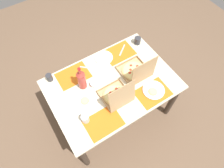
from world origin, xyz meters
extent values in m
plane|color=brown|center=(0.00, 0.00, 0.00)|extent=(6.00, 6.00, 0.00)
cylinder|color=#3F3328|center=(-0.63, -0.42, 0.35)|extent=(0.07, 0.07, 0.70)
cylinder|color=#3F3328|center=(0.63, -0.42, 0.35)|extent=(0.07, 0.07, 0.70)
cylinder|color=#3F3328|center=(-0.63, 0.42, 0.35)|extent=(0.07, 0.07, 0.70)
cylinder|color=#3F3328|center=(0.63, 0.42, 0.35)|extent=(0.07, 0.07, 0.70)
cube|color=beige|center=(0.00, 0.00, 0.71)|extent=(1.37, 0.96, 0.03)
cube|color=orange|center=(-0.31, -0.33, 0.73)|extent=(0.36, 0.26, 0.00)
cube|color=orange|center=(0.31, -0.33, 0.73)|extent=(0.36, 0.26, 0.00)
cube|color=orange|center=(-0.31, 0.33, 0.73)|extent=(0.36, 0.26, 0.00)
cube|color=orange|center=(0.31, 0.33, 0.73)|extent=(0.36, 0.26, 0.00)
cube|color=tan|center=(0.05, 0.14, 0.73)|extent=(0.29, 0.29, 0.01)
cube|color=tan|center=(-0.09, 0.14, 0.75)|extent=(0.01, 0.29, 0.03)
cube|color=tan|center=(0.19, 0.14, 0.75)|extent=(0.01, 0.29, 0.03)
cube|color=tan|center=(0.05, 0.00, 0.75)|extent=(0.29, 0.01, 0.03)
cube|color=tan|center=(0.05, 0.29, 0.75)|extent=(0.29, 0.01, 0.03)
cylinder|color=#E0B76B|center=(0.05, 0.14, 0.74)|extent=(0.26, 0.26, 0.01)
cylinder|color=#EFD67F|center=(0.05, 0.14, 0.75)|extent=(0.23, 0.23, 0.00)
cylinder|color=red|center=(0.09, 0.14, 0.75)|extent=(0.03, 0.03, 0.00)
cylinder|color=red|center=(0.09, 0.19, 0.75)|extent=(0.03, 0.03, 0.00)
cylinder|color=red|center=(0.00, 0.21, 0.75)|extent=(0.03, 0.03, 0.00)
cylinder|color=red|center=(-0.01, 0.15, 0.75)|extent=(0.03, 0.03, 0.00)
cylinder|color=red|center=(0.00, 0.09, 0.75)|extent=(0.03, 0.03, 0.00)
cylinder|color=red|center=(0.08, 0.09, 0.75)|extent=(0.03, 0.03, 0.00)
cube|color=tan|center=(0.05, 0.26, 0.91)|extent=(0.29, 0.06, 0.29)
cube|color=tan|center=(-0.30, -0.01, 0.73)|extent=(0.31, 0.31, 0.01)
cube|color=tan|center=(-0.45, -0.01, 0.75)|extent=(0.01, 0.31, 0.03)
cube|color=tan|center=(-0.15, -0.01, 0.75)|extent=(0.01, 0.31, 0.03)
cube|color=tan|center=(-0.30, -0.16, 0.75)|extent=(0.31, 0.01, 0.03)
cube|color=tan|center=(-0.30, 0.14, 0.75)|extent=(0.31, 0.01, 0.03)
cylinder|color=#E0B76B|center=(-0.30, -0.01, 0.74)|extent=(0.27, 0.27, 0.01)
cylinder|color=#EFD67F|center=(-0.30, -0.01, 0.75)|extent=(0.24, 0.24, 0.00)
cylinder|color=red|center=(-0.24, -0.01, 0.75)|extent=(0.03, 0.03, 0.00)
cylinder|color=red|center=(-0.26, 0.06, 0.75)|extent=(0.03, 0.03, 0.00)
cylinder|color=red|center=(-0.30, 0.05, 0.75)|extent=(0.03, 0.03, 0.00)
cylinder|color=red|center=(-0.34, 0.02, 0.75)|extent=(0.03, 0.03, 0.00)
cylinder|color=red|center=(-0.37, -0.04, 0.75)|extent=(0.03, 0.03, 0.00)
cylinder|color=red|center=(-0.31, -0.08, 0.75)|extent=(0.03, 0.03, 0.00)
cylinder|color=red|center=(-0.27, -0.04, 0.75)|extent=(0.03, 0.03, 0.00)
cube|color=tan|center=(-0.30, 0.14, 0.92)|extent=(0.31, 0.01, 0.31)
cylinder|color=white|center=(0.34, 0.06, 0.73)|extent=(0.21, 0.21, 0.01)
cylinder|color=white|center=(0.34, 0.06, 0.74)|extent=(0.22, 0.22, 0.01)
cylinder|color=#E0B76B|center=(0.35, 0.03, 0.75)|extent=(0.09, 0.09, 0.01)
cylinder|color=#EFD67F|center=(0.35, 0.03, 0.75)|extent=(0.08, 0.08, 0.00)
cylinder|color=white|center=(-0.11, -0.36, 0.73)|extent=(0.21, 0.21, 0.01)
cylinder|color=white|center=(-0.11, -0.36, 0.74)|extent=(0.21, 0.21, 0.01)
cylinder|color=white|center=(-0.33, 0.31, 0.73)|extent=(0.23, 0.23, 0.01)
cylinder|color=white|center=(-0.33, 0.31, 0.74)|extent=(0.24, 0.24, 0.01)
cylinder|color=#E0B76B|center=(-0.31, 0.32, 0.75)|extent=(0.10, 0.10, 0.01)
cylinder|color=#EFD67F|center=(-0.31, 0.32, 0.75)|extent=(0.08, 0.08, 0.00)
cylinder|color=#B2382D|center=(0.28, -0.15, 0.84)|extent=(0.09, 0.09, 0.22)
cone|color=#B2382D|center=(0.28, -0.15, 0.97)|extent=(0.09, 0.09, 0.04)
cylinder|color=#B2382D|center=(0.28, -0.15, 1.01)|extent=(0.03, 0.03, 0.06)
cylinder|color=red|center=(0.28, -0.15, 1.05)|extent=(0.03, 0.03, 0.01)
cylinder|color=silver|center=(0.44, 0.22, 0.78)|extent=(0.08, 0.08, 0.10)
cylinder|color=#333338|center=(0.55, -0.42, 0.77)|extent=(0.07, 0.07, 0.09)
cylinder|color=#333338|center=(-0.59, -0.34, 0.77)|extent=(0.08, 0.08, 0.09)
cylinder|color=white|center=(0.17, -0.09, 0.75)|extent=(0.08, 0.08, 0.04)
cube|color=#B7B7BC|center=(0.50, -0.17, 0.73)|extent=(0.19, 0.13, 0.00)
cube|color=#B7B7BC|center=(-0.36, -0.34, 0.73)|extent=(0.16, 0.13, 0.00)
cube|color=#B7B7BC|center=(0.12, -0.33, 0.73)|extent=(0.15, 0.14, 0.00)
camera|label=1|loc=(0.61, 0.95, 2.60)|focal=31.95mm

